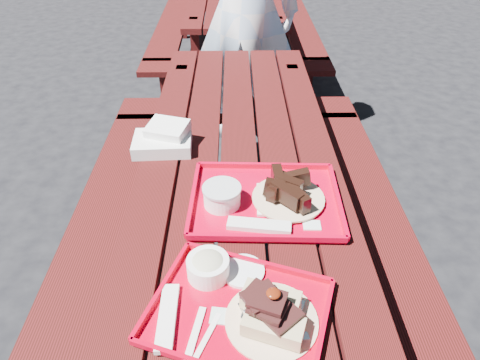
{
  "coord_description": "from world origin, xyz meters",
  "views": [
    {
      "loc": [
        -0.02,
        -1.26,
        1.66
      ],
      "look_at": [
        0.0,
        -0.15,
        0.82
      ],
      "focal_mm": 32.0,
      "sensor_mm": 36.0,
      "label": 1
    }
  ],
  "objects_px": {
    "picnic_table_near": "(239,210)",
    "far_tray": "(263,199)",
    "picnic_table_far": "(235,7)",
    "near_tray": "(241,300)",
    "person": "(246,8)"
  },
  "relations": [
    {
      "from": "picnic_table_near",
      "to": "far_tray",
      "type": "xyz_separation_m",
      "value": [
        0.07,
        -0.19,
        0.21
      ]
    },
    {
      "from": "picnic_table_far",
      "to": "far_tray",
      "type": "relative_size",
      "value": 4.82
    },
    {
      "from": "near_tray",
      "to": "person",
      "type": "bearing_deg",
      "value": 88.26
    },
    {
      "from": "picnic_table_far",
      "to": "near_tray",
      "type": "height_order",
      "value": "near_tray"
    },
    {
      "from": "picnic_table_far",
      "to": "person",
      "type": "bearing_deg",
      "value": -87.48
    },
    {
      "from": "far_tray",
      "to": "person",
      "type": "height_order",
      "value": "person"
    },
    {
      "from": "picnic_table_near",
      "to": "person",
      "type": "height_order",
      "value": "person"
    },
    {
      "from": "near_tray",
      "to": "person",
      "type": "distance_m",
      "value": 2.08
    },
    {
      "from": "near_tray",
      "to": "person",
      "type": "height_order",
      "value": "person"
    },
    {
      "from": "picnic_table_far",
      "to": "person",
      "type": "distance_m",
      "value": 1.37
    },
    {
      "from": "picnic_table_far",
      "to": "person",
      "type": "relative_size",
      "value": 1.31
    },
    {
      "from": "picnic_table_near",
      "to": "person",
      "type": "distance_m",
      "value": 1.52
    },
    {
      "from": "picnic_table_far",
      "to": "far_tray",
      "type": "distance_m",
      "value": 3.0
    },
    {
      "from": "picnic_table_far",
      "to": "near_tray",
      "type": "distance_m",
      "value": 3.4
    },
    {
      "from": "far_tray",
      "to": "person",
      "type": "distance_m",
      "value": 1.68
    }
  ]
}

